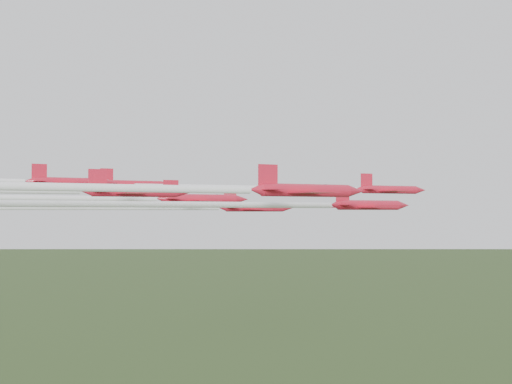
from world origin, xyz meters
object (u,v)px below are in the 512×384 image
Objects in this scene: jet_row2_left at (139,208)px; jet_row3_mid at (121,198)px; jet_row3_right at (134,188)px; jet_lead at (340,189)px; jet_row3_left at (25,182)px; jet_row2_right at (289,205)px.

jet_row2_left is 15.05m from jet_row3_mid.
jet_row3_right reaches higher than jet_row3_mid.
jet_row3_left is at bearing -115.16° from jet_lead.
jet_row3_left is at bearing -164.09° from jet_row3_mid.
jet_row3_mid is at bearing -24.12° from jet_row2_left.
jet_lead is at bearing 70.41° from jet_row2_left.
jet_row2_left is at bearing 50.07° from jet_row3_left.
jet_row2_right is 1.05× the size of jet_row3_mid.
jet_row3_right is at bearing -14.36° from jet_row3_mid.
jet_row2_right is 43.88m from jet_row3_left.
jet_row3_mid is at bearing 13.50° from jet_row3_left.
jet_row3_right is at bearing -68.98° from jet_row2_right.
jet_row3_mid is (-19.06, -7.07, 0.80)m from jet_row2_right.
jet_row2_right is at bearing 26.05° from jet_row3_left.
jet_row3_right is (9.34, -46.35, -1.22)m from jet_lead.
jet_row2_left is at bearing -168.75° from jet_row2_right.
jet_lead is 0.86× the size of jet_row2_right.
jet_row2_right is at bearing 16.89° from jet_row2_left.
jet_row3_right is at bearing -16.73° from jet_row2_left.
jet_row2_right is at bearing 43.78° from jet_row3_mid.
jet_lead is 0.66× the size of jet_row2_left.
jet_lead reaches higher than jet_row3_right.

